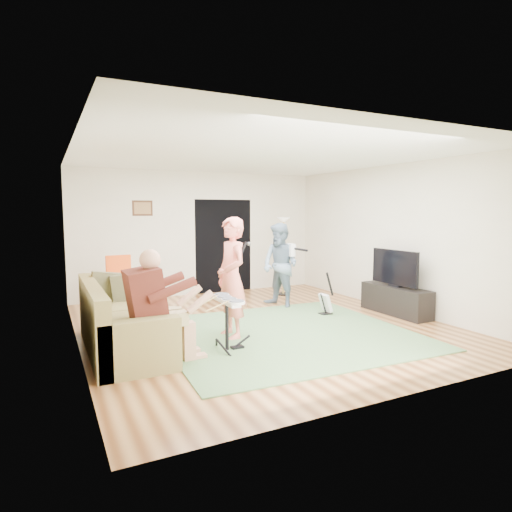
{
  "coord_description": "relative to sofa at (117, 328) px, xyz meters",
  "views": [
    {
      "loc": [
        -3.1,
        -6.01,
        1.84
      ],
      "look_at": [
        0.04,
        0.3,
        1.1
      ],
      "focal_mm": 30.0,
      "sensor_mm": 36.0,
      "label": 1
    }
  ],
  "objects": [
    {
      "name": "drummer",
      "position": [
        0.43,
        -0.65,
        0.24
      ],
      "size": [
        0.9,
        0.51,
        1.39
      ],
      "color": "#592119",
      "rests_on": "sofa"
    },
    {
      "name": "walls",
      "position": [
        2.3,
        0.27,
        1.05
      ],
      "size": [
        5.5,
        6.0,
        2.7
      ],
      "primitive_type": null,
      "color": "beige",
      "rests_on": "floor"
    },
    {
      "name": "area_rug",
      "position": [
        2.39,
        -0.32,
        -0.29
      ],
      "size": [
        3.77,
        3.54,
        0.02
      ],
      "primitive_type": "cube",
      "rotation": [
        0.0,
        0.0,
        -0.05
      ],
      "color": "#507748",
      "rests_on": "floor"
    },
    {
      "name": "drum_kit",
      "position": [
        1.3,
        -0.65,
        0.02
      ],
      "size": [
        0.4,
        0.71,
        0.73
      ],
      "color": "black",
      "rests_on": "floor"
    },
    {
      "name": "guitarist",
      "position": [
        3.24,
        1.35,
        0.5
      ],
      "size": [
        0.84,
        0.94,
        1.61
      ],
      "primitive_type": "imported",
      "rotation": [
        0.0,
        0.0,
        -1.23
      ],
      "color": "slate",
      "rests_on": "floor"
    },
    {
      "name": "tv_cabinet",
      "position": [
        4.8,
        -0.11,
        -0.05
      ],
      "size": [
        0.4,
        1.4,
        0.5
      ],
      "primitive_type": "cube",
      "color": "black",
      "rests_on": "floor"
    },
    {
      "name": "guitar_held",
      "position": [
        3.44,
        1.35,
        0.79
      ],
      "size": [
        0.14,
        0.6,
        0.26
      ],
      "primitive_type": null,
      "rotation": [
        0.0,
        0.0,
        -0.03
      ],
      "color": "white",
      "rests_on": "guitarist"
    },
    {
      "name": "microphone",
      "position": [
        1.8,
        -0.1,
        1.01
      ],
      "size": [
        0.06,
        0.06,
        0.24
      ],
      "primitive_type": null,
      "color": "black",
      "rests_on": "singer"
    },
    {
      "name": "ceiling",
      "position": [
        2.3,
        0.27,
        2.4
      ],
      "size": [
        6.0,
        6.0,
        0.0
      ],
      "primitive_type": "plane",
      "rotation": [
        3.14,
        0.0,
        0.0
      ],
      "color": "white",
      "rests_on": "walls"
    },
    {
      "name": "dining_chair",
      "position": [
        0.38,
        1.96,
        0.08
      ],
      "size": [
        0.48,
        0.5,
        1.06
      ],
      "rotation": [
        0.0,
        0.0,
        0.06
      ],
      "color": "#CAB483",
      "rests_on": "floor"
    },
    {
      "name": "floor",
      "position": [
        2.3,
        0.27,
        -0.3
      ],
      "size": [
        6.0,
        6.0,
        0.0
      ],
      "primitive_type": "plane",
      "color": "brown",
      "rests_on": "ground"
    },
    {
      "name": "television",
      "position": [
        4.75,
        -0.11,
        0.55
      ],
      "size": [
        0.06,
        1.05,
        0.62
      ],
      "primitive_type": "cube",
      "color": "black",
      "rests_on": "tv_cabinet"
    },
    {
      "name": "sofa",
      "position": [
        0.0,
        0.0,
        0.0
      ],
      "size": [
        0.92,
        2.24,
        0.91
      ],
      "color": "olive",
      "rests_on": "floor"
    },
    {
      "name": "picture_frame",
      "position": [
        1.05,
        3.26,
        1.6
      ],
      "size": [
        0.42,
        0.03,
        0.32
      ],
      "primitive_type": "cube",
      "color": "#3F2314",
      "rests_on": "walls"
    },
    {
      "name": "doorway",
      "position": [
        2.85,
        3.26,
        0.75
      ],
      "size": [
        2.1,
        0.0,
        2.1
      ],
      "primitive_type": "plane",
      "rotation": [
        1.57,
        0.0,
        0.0
      ],
      "color": "black",
      "rests_on": "walls"
    },
    {
      "name": "window_blinds",
      "position": [
        -0.44,
        0.47,
        1.25
      ],
      "size": [
        0.0,
        2.05,
        2.05
      ],
      "primitive_type": "plane",
      "rotation": [
        1.57,
        0.0,
        1.57
      ],
      "color": "#935E2D",
      "rests_on": "walls"
    },
    {
      "name": "singer",
      "position": [
        1.6,
        -0.1,
        0.58
      ],
      "size": [
        0.44,
        0.65,
        1.76
      ],
      "primitive_type": "imported",
      "rotation": [
        0.0,
        0.0,
        -1.54
      ],
      "color": "#FF7E6E",
      "rests_on": "floor"
    },
    {
      "name": "torchiere_lamp",
      "position": [
        3.88,
        2.33,
        0.87
      ],
      "size": [
        0.3,
        0.3,
        1.7
      ],
      "color": "black",
      "rests_on": "floor"
    },
    {
      "name": "guitar_spare",
      "position": [
        3.64,
        0.4,
        -0.08
      ],
      "size": [
        0.27,
        0.25,
        0.76
      ],
      "color": "black",
      "rests_on": "floor"
    }
  ]
}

